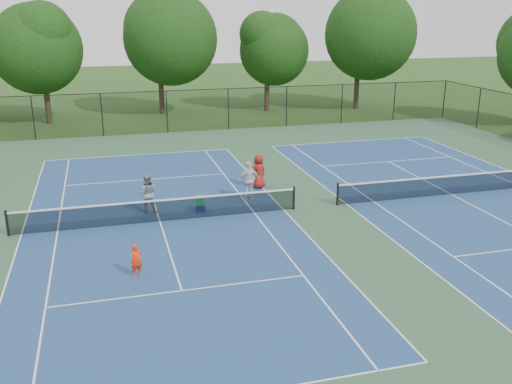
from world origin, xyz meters
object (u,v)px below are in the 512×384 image
object	(u,v)px
ball_crate	(201,208)
child_player	(137,261)
tree_back_a	(41,44)
tree_back_b	(158,33)
bystander_a	(249,180)
tree_back_c	(267,46)
instructor	(148,193)
ball_hopper	(200,201)
bystander_c	(259,171)
tree_back_d	(360,29)

from	to	relation	value
ball_crate	child_player	bearing A→B (deg)	-118.83
tree_back_a	tree_back_b	xyz separation A→B (m)	(9.00, 2.00, 0.56)
bystander_a	tree_back_c	bearing A→B (deg)	-117.44
tree_back_a	instructor	world-z (taller)	tree_back_a
instructor	ball_hopper	xyz separation A→B (m)	(2.24, -0.51, -0.38)
instructor	ball_crate	distance (m)	2.41
tree_back_c	ball_hopper	bearing A→B (deg)	-112.68
instructor	tree_back_c	bearing A→B (deg)	-106.76
ball_crate	bystander_a	bearing A→B (deg)	24.77
child_player	tree_back_b	bearing A→B (deg)	62.72
tree_back_a	tree_back_c	world-z (taller)	tree_back_a
tree_back_c	bystander_c	size ratio (longest dim) A/B	4.89
ball_crate	instructor	bearing A→B (deg)	167.17
tree_back_a	ball_crate	distance (m)	25.21
child_player	bystander_c	bearing A→B (deg)	32.68
instructor	ball_crate	xyz separation A→B (m)	(2.24, -0.51, -0.74)
tree_back_c	bystander_a	world-z (taller)	tree_back_c
tree_back_d	instructor	xyz separation A→B (m)	(-20.36, -22.70, -5.93)
tree_back_a	bystander_c	bearing A→B (deg)	-61.14
ball_hopper	bystander_a	bearing A→B (deg)	24.77
tree_back_a	ball_crate	bearing A→B (deg)	-71.25
tree_back_d	bystander_a	bearing A→B (deg)	-125.29
child_player	ball_hopper	bearing A→B (deg)	41.76
tree_back_d	ball_crate	bearing A→B (deg)	-127.98
tree_back_a	ball_crate	world-z (taller)	tree_back_a
child_player	instructor	world-z (taller)	instructor
tree_back_c	tree_back_d	xyz separation A→B (m)	(8.00, -1.00, 1.34)
tree_back_d	instructor	bearing A→B (deg)	-131.88
tree_back_b	ball_hopper	bearing A→B (deg)	-92.54
tree_back_a	tree_back_b	distance (m)	9.24
tree_back_d	instructor	size ratio (longest dim) A/B	5.81
tree_back_d	bystander_c	world-z (taller)	tree_back_d
ball_crate	ball_hopper	xyz separation A→B (m)	(0.00, 0.00, 0.36)
tree_back_b	child_player	xyz separation A→B (m)	(-4.28, -30.95, -6.03)
tree_back_c	tree_back_d	bearing A→B (deg)	-7.13
tree_back_d	instructor	world-z (taller)	tree_back_d
bystander_c	ball_crate	bearing A→B (deg)	11.78
tree_back_a	ball_hopper	distance (m)	25.13
instructor	tree_back_d	bearing A→B (deg)	-121.10
instructor	bystander_c	xyz separation A→B (m)	(5.66, 2.20, -0.03)
tree_back_a	bystander_c	size ratio (longest dim) A/B	5.33
tree_back_c	tree_back_d	distance (m)	8.17
instructor	child_player	bearing A→B (deg)	92.38
ball_hopper	tree_back_a	bearing A→B (deg)	108.75
tree_back_b	ball_crate	xyz separation A→B (m)	(-1.12, -25.21, -6.45)
bystander_a	instructor	bearing A→B (deg)	-1.39
bystander_a	bystander_c	size ratio (longest dim) A/B	1.07
bystander_c	ball_crate	size ratio (longest dim) A/B	4.34
tree_back_a	child_player	distance (m)	29.84
bystander_a	tree_back_d	bearing A→B (deg)	-134.46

